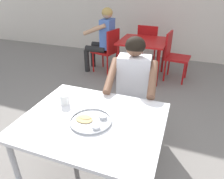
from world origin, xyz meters
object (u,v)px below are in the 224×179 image
(chair_red_left, at_px, (108,48))
(patron_background, at_px, (103,35))
(diner_foreground, at_px, (132,85))
(table_background_red, at_px, (143,45))
(drinking_cup, at_px, (65,99))
(thali_tray, at_px, (91,120))
(chair_red_right, at_px, (173,53))
(chair_foreground, at_px, (134,93))
(table_foreground, at_px, (93,127))
(chair_red_far, at_px, (148,43))

(chair_red_left, xyz_separation_m, patron_background, (-0.12, 0.03, 0.24))
(diner_foreground, relative_size, table_background_red, 1.43)
(drinking_cup, relative_size, patron_background, 0.07)
(thali_tray, distance_m, chair_red_right, 2.68)
(chair_foreground, height_order, chair_red_right, chair_red_right)
(diner_foreground, bearing_deg, patron_background, 120.60)
(table_background_red, bearing_deg, drinking_cup, -93.70)
(drinking_cup, height_order, chair_foreground, chair_foreground)
(table_foreground, height_order, chair_red_left, chair_red_left)
(table_background_red, bearing_deg, chair_red_left, -177.28)
(table_foreground, relative_size, chair_red_left, 1.26)
(chair_foreground, distance_m, patron_background, 1.94)
(drinking_cup, xyz_separation_m, chair_red_left, (-0.51, 2.38, -0.28))
(diner_foreground, xyz_separation_m, table_background_red, (-0.29, 1.83, -0.09))
(chair_foreground, bearing_deg, patron_background, 123.38)
(thali_tray, relative_size, chair_red_left, 0.38)
(chair_red_far, bearing_deg, patron_background, -140.56)
(drinking_cup, height_order, diner_foreground, diner_foreground)
(chair_red_left, height_order, chair_red_right, chair_red_right)
(chair_red_left, distance_m, chair_red_far, 0.93)
(chair_foreground, distance_m, chair_red_right, 1.70)
(chair_foreground, distance_m, table_background_red, 1.63)
(drinking_cup, relative_size, chair_red_far, 0.11)
(chair_red_left, bearing_deg, thali_tray, -71.74)
(thali_tray, distance_m, chair_foreground, 1.00)
(chair_red_left, xyz_separation_m, chair_red_right, (1.23, 0.10, 0.01))
(chair_foreground, height_order, diner_foreground, diner_foreground)
(thali_tray, height_order, table_background_red, thali_tray)
(thali_tray, xyz_separation_m, patron_background, (-0.96, 2.57, -0.00))
(thali_tray, relative_size, diner_foreground, 0.27)
(chair_red_far, relative_size, patron_background, 0.70)
(drinking_cup, bearing_deg, chair_red_right, 73.82)
(table_background_red, height_order, chair_red_left, chair_red_left)
(chair_red_left, relative_size, patron_background, 0.69)
(chair_foreground, height_order, chair_red_far, chair_red_far)
(diner_foreground, bearing_deg, table_foreground, -100.33)
(chair_red_left, xyz_separation_m, chair_red_far, (0.65, 0.67, 0.01))
(chair_red_right, xyz_separation_m, chair_red_far, (-0.58, 0.57, 0.00))
(table_background_red, bearing_deg, chair_red_right, 6.78)
(table_foreground, height_order, chair_red_far, chair_red_far)
(chair_foreground, xyz_separation_m, chair_red_far, (-0.29, 2.24, 0.01))
(drinking_cup, xyz_separation_m, patron_background, (-0.63, 2.41, -0.04))
(table_foreground, distance_m, chair_foreground, 0.95)
(chair_foreground, xyz_separation_m, table_background_red, (-0.27, 1.61, 0.13))
(table_background_red, distance_m, patron_background, 0.80)
(table_foreground, xyz_separation_m, chair_red_left, (-0.83, 2.51, -0.16))
(table_background_red, relative_size, chair_red_far, 0.96)
(table_foreground, xyz_separation_m, diner_foreground, (0.13, 0.71, 0.06))
(diner_foreground, height_order, chair_red_right, diner_foreground)
(thali_tray, relative_size, table_background_red, 0.39)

